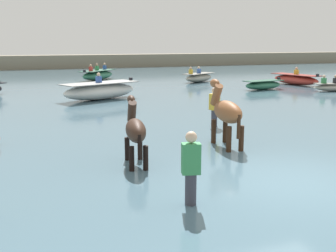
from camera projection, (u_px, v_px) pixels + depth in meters
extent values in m
plane|color=#84755B|center=(292.00, 195.00, 8.73)|extent=(120.00, 120.00, 0.00)
cube|color=#476675|center=(146.00, 112.00, 17.88)|extent=(90.00, 90.00, 0.32)
ellipsoid|color=#382319|center=(136.00, 130.00, 9.60)|extent=(0.63, 1.34, 0.52)
cylinder|color=black|center=(127.00, 155.00, 10.14)|extent=(0.12, 0.12, 0.88)
cylinder|color=black|center=(140.00, 154.00, 10.21)|extent=(0.12, 0.12, 0.88)
cylinder|color=black|center=(132.00, 166.00, 9.28)|extent=(0.12, 0.12, 0.88)
cylinder|color=black|center=(146.00, 165.00, 9.34)|extent=(0.12, 0.12, 0.88)
cylinder|color=#382319|center=(132.00, 112.00, 10.19)|extent=(0.27, 0.50, 0.59)
ellipsoid|color=#382319|center=(131.00, 100.00, 10.26)|extent=(0.25, 0.47, 0.22)
cylinder|color=black|center=(139.00, 147.00, 9.06)|extent=(0.08, 0.08, 0.55)
ellipsoid|color=brown|center=(228.00, 112.00, 11.24)|extent=(0.60, 1.49, 0.58)
cylinder|color=black|center=(213.00, 137.00, 11.82)|extent=(0.14, 0.14, 0.99)
cylinder|color=black|center=(225.00, 136.00, 11.92)|extent=(0.14, 0.14, 0.99)
cylinder|color=black|center=(229.00, 145.00, 10.86)|extent=(0.14, 0.14, 0.99)
cylinder|color=black|center=(241.00, 144.00, 10.96)|extent=(0.14, 0.14, 0.99)
cylinder|color=brown|center=(217.00, 95.00, 11.88)|extent=(0.27, 0.55, 0.67)
ellipsoid|color=brown|center=(215.00, 83.00, 11.96)|extent=(0.24, 0.51, 0.25)
cylinder|color=black|center=(239.00, 127.00, 10.64)|extent=(0.09, 0.09, 0.62)
ellipsoid|color=#B2AD9E|center=(199.00, 78.00, 29.49)|extent=(2.87, 2.26, 0.56)
cube|color=slate|center=(199.00, 74.00, 29.43)|extent=(2.75, 2.17, 0.04)
cube|color=gold|center=(191.00, 72.00, 28.90)|extent=(0.32, 0.29, 0.30)
sphere|color=tan|center=(191.00, 68.00, 28.85)|extent=(0.18, 0.18, 0.18)
cube|color=#3356A8|center=(199.00, 71.00, 29.40)|extent=(0.32, 0.29, 0.30)
sphere|color=beige|center=(199.00, 68.00, 29.35)|extent=(0.18, 0.18, 0.18)
ellipsoid|color=silver|center=(100.00, 91.00, 20.65)|extent=(4.21, 2.82, 0.78)
cube|color=gray|center=(100.00, 83.00, 20.57)|extent=(4.04, 2.71, 0.04)
cube|color=black|center=(131.00, 79.00, 21.82)|extent=(0.17, 0.19, 0.18)
cube|color=#3356A8|center=(99.00, 79.00, 20.60)|extent=(0.31, 0.27, 0.30)
sphere|color=beige|center=(99.00, 74.00, 20.55)|extent=(0.18, 0.18, 0.18)
ellipsoid|color=#B2AD9E|center=(335.00, 88.00, 24.06)|extent=(2.53, 1.51, 0.40)
cube|color=slate|center=(336.00, 84.00, 24.01)|extent=(2.43, 1.45, 0.04)
cube|color=#388E51|center=(324.00, 81.00, 24.01)|extent=(0.31, 0.26, 0.30)
sphere|color=beige|center=(324.00, 76.00, 23.97)|extent=(0.18, 0.18, 0.18)
cube|color=#232328|center=(336.00, 81.00, 24.03)|extent=(0.31, 0.26, 0.30)
sphere|color=tan|center=(336.00, 76.00, 23.99)|extent=(0.18, 0.18, 0.18)
ellipsoid|color=#BC382D|center=(296.00, 80.00, 27.67)|extent=(1.81, 3.72, 0.63)
cube|color=maroon|center=(296.00, 75.00, 27.61)|extent=(1.74, 3.57, 0.04)
cube|color=black|center=(318.00, 75.00, 26.17)|extent=(0.18, 0.15, 0.18)
cube|color=gold|center=(296.00, 72.00, 27.58)|extent=(0.23, 0.29, 0.30)
sphere|color=tan|center=(297.00, 68.00, 27.53)|extent=(0.18, 0.18, 0.18)
ellipsoid|color=#337556|center=(263.00, 85.00, 24.87)|extent=(2.63, 1.26, 0.50)
cube|color=#1E4634|center=(263.00, 81.00, 24.81)|extent=(2.52, 1.21, 0.04)
cube|color=black|center=(279.00, 79.00, 25.37)|extent=(0.14, 0.18, 0.18)
ellipsoid|color=#337556|center=(98.00, 75.00, 31.03)|extent=(3.33, 3.47, 0.66)
cube|color=#1E4634|center=(98.00, 70.00, 30.96)|extent=(3.19, 3.33, 0.04)
cube|color=black|center=(84.00, 71.00, 29.38)|extent=(0.20, 0.20, 0.18)
cube|color=#3356A8|center=(105.00, 67.00, 31.84)|extent=(0.31, 0.31, 0.30)
sphere|color=tan|center=(105.00, 64.00, 31.79)|extent=(0.18, 0.18, 0.18)
cube|color=#388E51|center=(97.00, 68.00, 30.94)|extent=(0.31, 0.31, 0.30)
sphere|color=tan|center=(97.00, 65.00, 30.89)|extent=(0.18, 0.18, 0.18)
cube|color=red|center=(91.00, 69.00, 29.99)|extent=(0.31, 0.31, 0.30)
sphere|color=tan|center=(91.00, 66.00, 29.94)|extent=(0.18, 0.18, 0.18)
cylinder|color=#383842|center=(191.00, 198.00, 7.38)|extent=(0.20, 0.20, 0.88)
cube|color=#388E51|center=(191.00, 159.00, 7.24)|extent=(0.36, 0.27, 0.54)
sphere|color=beige|center=(191.00, 137.00, 7.16)|extent=(0.20, 0.20, 0.20)
cylinder|color=#383842|center=(214.00, 123.00, 14.15)|extent=(0.20, 0.20, 0.88)
cube|color=gold|center=(215.00, 102.00, 14.01)|extent=(0.35, 0.26, 0.54)
sphere|color=beige|center=(215.00, 90.00, 13.94)|extent=(0.20, 0.20, 0.20)
cube|color=gray|center=(63.00, 63.00, 44.18)|extent=(80.00, 2.40, 1.69)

